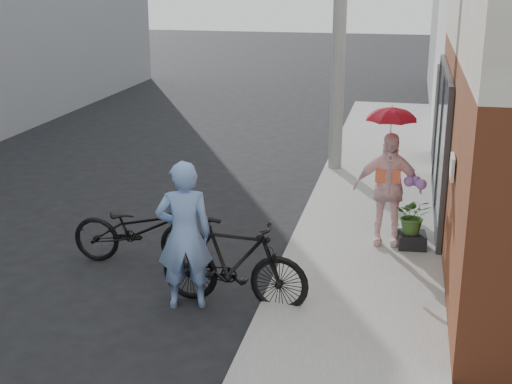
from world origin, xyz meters
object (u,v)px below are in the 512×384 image
(bike_right, at_px, (234,263))
(planter, at_px, (412,240))
(officer, at_px, (184,235))
(bike_left, at_px, (139,230))
(kimono_woman, at_px, (387,189))
(utility_pole, at_px, (340,5))

(bike_right, distance_m, planter, 3.21)
(bike_right, bearing_deg, officer, 106.70)
(bike_left, bearing_deg, officer, -138.76)
(officer, relative_size, bike_right, 0.99)
(kimono_woman, distance_m, planter, 0.88)
(officer, height_order, bike_left, officer)
(bike_left, height_order, kimono_woman, kimono_woman)
(officer, xyz_separation_m, bike_right, (0.61, 0.13, -0.38))
(officer, height_order, planter, officer)
(utility_pole, bearing_deg, planter, -69.01)
(bike_left, bearing_deg, utility_pole, -23.94)
(kimono_woman, bearing_deg, bike_left, -163.53)
(kimono_woman, height_order, planter, kimono_woman)
(kimono_woman, bearing_deg, officer, -138.44)
(bike_right, height_order, planter, bike_right)
(officer, relative_size, bike_left, 0.96)
(bike_right, xyz_separation_m, planter, (2.24, 2.27, -0.37))
(bike_left, height_order, planter, bike_left)
(officer, relative_size, kimono_woman, 1.11)
(bike_right, bearing_deg, utility_pole, -0.22)
(kimono_woman, bearing_deg, bike_right, -131.77)
(officer, distance_m, bike_left, 1.66)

